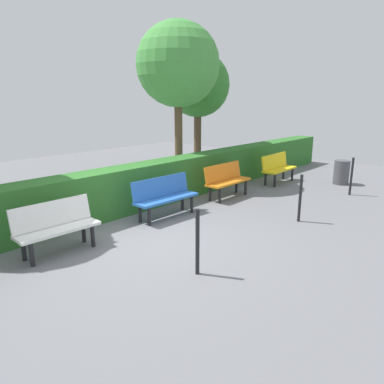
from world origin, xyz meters
TOP-DOWN VIEW (x-y plane):
  - ground_plane at (0.00, 0.00)m, footprint 21.06×21.06m
  - bench_yellow at (-5.63, -0.58)m, footprint 1.42×0.49m
  - bench_orange at (-3.27, -0.71)m, footprint 1.43×0.48m
  - bench_blue at (-1.10, -0.72)m, footprint 1.54×0.51m
  - bench_white at (1.41, -0.67)m, footprint 1.37×0.49m
  - hedge_row at (-1.04, -1.63)m, footprint 17.06×0.64m
  - tree_near at (-5.35, -3.56)m, footprint 2.12×2.12m
  - tree_mid at (-3.71, -2.85)m, footprint 2.39×2.39m
  - railing_post_near at (-5.67, 1.58)m, footprint 0.06×0.06m
  - railing_post_mid at (-2.78, 1.58)m, footprint 0.06×0.06m
  - railing_post_far at (0.41, 1.58)m, footprint 0.06×0.06m
  - trash_bin at (-6.77, 0.91)m, footprint 0.44×0.44m

SIDE VIEW (x-z plane):
  - ground_plane at x=0.00m, z-range 0.00..0.00m
  - trash_bin at x=-6.77m, z-range 0.00..0.71m
  - bench_white at x=1.41m, z-range 0.05..0.91m
  - bench_yellow at x=-5.63m, z-range 0.05..0.91m
  - bench_orange at x=-3.27m, z-range 0.05..0.91m
  - bench_blue at x=-1.10m, z-range 0.05..0.91m
  - railing_post_near at x=-5.67m, z-range 0.00..1.00m
  - railing_post_mid at x=-2.78m, z-range 0.00..1.00m
  - railing_post_far at x=0.41m, z-range 0.00..1.00m
  - hedge_row at x=-1.04m, z-range 0.00..1.03m
  - tree_near at x=-5.35m, z-range 0.90..4.87m
  - tree_mid at x=-3.71m, z-range 1.09..5.69m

